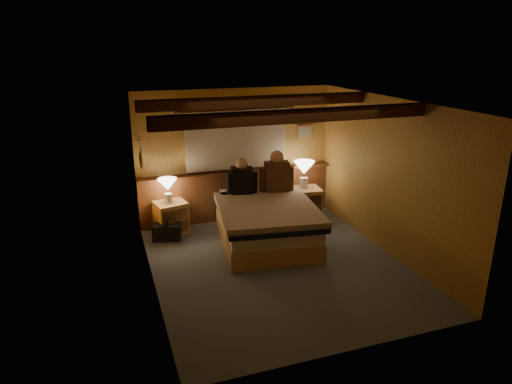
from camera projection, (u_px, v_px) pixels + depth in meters
name	position (u px, v px, depth m)	size (l,w,h in m)	color
floor	(277.00, 265.00, 6.79)	(4.20, 4.20, 0.00)	slate
ceiling	(280.00, 103.00, 6.04)	(4.20, 4.20, 0.00)	tan
wall_back	(236.00, 155.00, 8.30)	(3.60, 3.60, 0.00)	gold
wall_left	(148.00, 203.00, 5.86)	(4.20, 4.20, 0.00)	gold
wall_right	(388.00, 177.00, 6.97)	(4.20, 4.20, 0.00)	gold
wall_front	(357.00, 250.00, 4.53)	(3.60, 3.60, 0.00)	gold
wainscot	(237.00, 193.00, 8.47)	(3.60, 0.23, 0.94)	brown
curtain_window	(237.00, 139.00, 8.14)	(2.18, 0.09, 1.11)	#452111
ceiling_beams	(276.00, 108.00, 6.20)	(3.60, 1.65, 0.16)	#452111
coat_rail	(140.00, 142.00, 7.15)	(0.05, 0.55, 0.24)	white
framed_print	(304.00, 132.00, 8.59)	(0.30, 0.04, 0.25)	tan
bed	(266.00, 223.00, 7.46)	(1.76, 2.14, 0.67)	tan
nightstand_left	(171.00, 217.00, 7.87)	(0.59, 0.55, 0.56)	tan
nightstand_right	(305.00, 203.00, 8.53)	(0.58, 0.54, 0.58)	tan
lamp_left	(167.00, 186.00, 7.68)	(0.32, 0.32, 0.42)	beige
lamp_right	(304.00, 169.00, 8.37)	(0.39, 0.39, 0.51)	beige
person_left	(242.00, 179.00, 7.83)	(0.53, 0.29, 0.66)	black
person_right	(277.00, 174.00, 7.95)	(0.61, 0.31, 0.75)	#4C2E1E
duffel_bag	(167.00, 231.00, 7.64)	(0.51, 0.39, 0.33)	black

